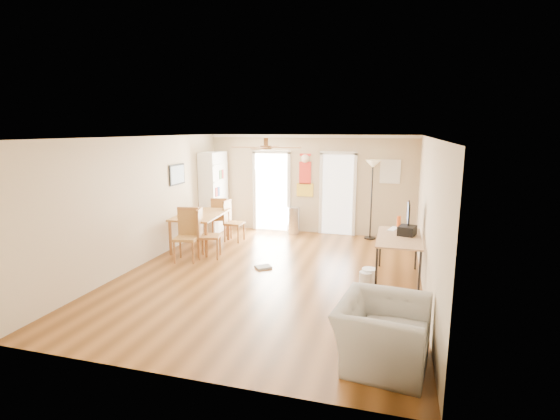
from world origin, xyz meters
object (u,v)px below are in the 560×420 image
(dining_chair_near, at_px, (186,235))
(armchair, at_px, (382,333))
(torchiere_lamp, at_px, (371,200))
(wastebasket_a, at_px, (366,279))
(dining_chair_right_a, at_px, (234,221))
(dining_chair_far, at_px, (220,216))
(trash_can, at_px, (294,221))
(bookshelf, at_px, (214,192))
(dining_chair_right_b, at_px, (209,234))
(dining_table, at_px, (201,230))
(computer_desk, at_px, (398,259))
(wastebasket_b, at_px, (369,277))
(printer, at_px, (407,231))

(dining_chair_near, height_order, armchair, dining_chair_near)
(torchiere_lamp, relative_size, wastebasket_a, 7.46)
(dining_chair_right_a, relative_size, wastebasket_a, 3.80)
(dining_chair_far, distance_m, trash_can, 1.94)
(bookshelf, relative_size, dining_chair_right_b, 2.01)
(dining_chair_near, distance_m, wastebasket_a, 3.80)
(dining_chair_far, bearing_deg, torchiere_lamp, 173.42)
(dining_chair_near, bearing_deg, dining_table, 88.38)
(torchiere_lamp, bearing_deg, trash_can, -178.94)
(computer_desk, relative_size, wastebasket_b, 5.05)
(torchiere_lamp, bearing_deg, computer_desk, -76.81)
(dining_chair_right_b, relative_size, printer, 3.22)
(dining_chair_right_a, height_order, dining_chair_near, dining_chair_near)
(computer_desk, distance_m, wastebasket_b, 0.66)
(dining_table, distance_m, printer, 4.71)
(trash_can, bearing_deg, torchiere_lamp, 1.06)
(bookshelf, xyz_separation_m, torchiere_lamp, (4.15, 0.31, -0.08))
(dining_chair_near, bearing_deg, armchair, -46.23)
(armchair, bearing_deg, trash_can, 31.28)
(dining_table, relative_size, wastebasket_b, 5.22)
(dining_table, relative_size, dining_chair_right_b, 1.49)
(dining_chair_right_a, relative_size, wastebasket_b, 3.31)
(trash_can, distance_m, wastebasket_b, 3.92)
(dining_table, height_order, dining_chair_right_a, dining_chair_right_a)
(bookshelf, xyz_separation_m, dining_chair_far, (0.33, -0.37, -0.57))
(dining_chair_far, bearing_deg, dining_chair_right_b, 90.55)
(computer_desk, height_order, wastebasket_b, computer_desk)
(dining_chair_right_a, bearing_deg, dining_chair_right_b, -176.99)
(trash_can, relative_size, wastebasket_a, 2.69)
(dining_chair_far, relative_size, armchair, 0.86)
(dining_chair_right_a, height_order, trash_can, dining_chair_right_a)
(bookshelf, bearing_deg, printer, -12.97)
(dining_chair_far, distance_m, armchair, 6.71)
(trash_can, bearing_deg, bookshelf, -172.77)
(bookshelf, height_order, armchair, bookshelf)
(dining_chair_near, relative_size, computer_desk, 0.72)
(trash_can, xyz_separation_m, wastebasket_a, (2.14, -3.34, -0.23))
(computer_desk, relative_size, armchair, 1.33)
(printer, distance_m, armchair, 3.12)
(bookshelf, relative_size, dining_chair_near, 1.94)
(dining_chair_right_b, height_order, wastebasket_a, dining_chair_right_b)
(computer_desk, relative_size, wastebasket_a, 5.78)
(dining_chair_right_b, xyz_separation_m, computer_desk, (3.91, -0.34, -0.12))
(trash_can, relative_size, printer, 2.16)
(bookshelf, height_order, wastebasket_a, bookshelf)
(trash_can, height_order, armchair, armchair)
(trash_can, xyz_separation_m, wastebasket_b, (2.19, -3.25, -0.21))
(dining_chair_right_a, distance_m, computer_desk, 4.29)
(dining_chair_right_b, bearing_deg, armchair, -145.48)
(bookshelf, xyz_separation_m, dining_table, (0.37, -1.55, -0.67))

